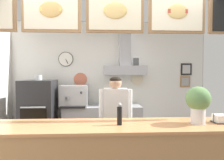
# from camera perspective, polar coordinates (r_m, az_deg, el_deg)

# --- Properties ---
(back_wall_assembly) EXTENTS (4.44, 2.36, 2.76)m
(back_wall_assembly) POSITION_cam_1_polar(r_m,az_deg,el_deg) (4.63, -0.65, 0.53)
(back_wall_assembly) COLOR #9E9E99
(back_wall_assembly) RESTS_ON ground_plane
(back_prep_counter) EXTENTS (1.63, 0.59, 0.90)m
(back_prep_counter) POSITION_cam_1_polar(r_m,az_deg,el_deg) (4.54, -2.63, -12.73)
(back_prep_counter) COLOR #A3A5AD
(back_prep_counter) RESTS_ON ground_plane
(pizza_oven) EXTENTS (0.63, 0.68, 1.55)m
(pizza_oven) POSITION_cam_1_polar(r_m,az_deg,el_deg) (4.41, -19.50, -9.47)
(pizza_oven) COLOR #232326
(pizza_oven) RESTS_ON ground_plane
(shop_worker) EXTENTS (0.53, 0.24, 1.54)m
(shop_worker) POSITION_cam_1_polar(r_m,az_deg,el_deg) (3.33, 0.98, -11.21)
(shop_worker) COLOR #232328
(shop_worker) RESTS_ON ground_plane
(espresso_machine) EXTENTS (0.56, 0.57, 0.44)m
(espresso_machine) POSITION_cam_1_polar(r_m,az_deg,el_deg) (4.43, -10.34, -4.30)
(espresso_machine) COLOR silver
(espresso_machine) RESTS_ON back_prep_counter
(potted_basil) EXTENTS (0.18, 0.18, 0.21)m
(potted_basil) POSITION_cam_1_polar(r_m,az_deg,el_deg) (4.43, -2.07, -5.48)
(potted_basil) COLOR #9E563D
(potted_basil) RESTS_ON back_prep_counter
(potted_thyme) EXTENTS (0.21, 0.21, 0.26)m
(potted_thyme) POSITION_cam_1_polar(r_m,az_deg,el_deg) (4.41, 2.36, -5.09)
(potted_thyme) COLOR beige
(potted_thyme) RESTS_ON back_prep_counter
(pepper_grinder) EXTENTS (0.05, 0.05, 0.24)m
(pepper_grinder) POSITION_cam_1_polar(r_m,az_deg,el_deg) (2.25, 2.08, -9.35)
(pepper_grinder) COLOR black
(pepper_grinder) RESTS_ON service_counter
(basil_vase) EXTENTS (0.27, 0.27, 0.41)m
(basil_vase) POSITION_cam_1_polar(r_m,az_deg,el_deg) (2.48, 22.61, -5.80)
(basil_vase) COLOR silver
(basil_vase) RESTS_ON service_counter
(napkin_holder) EXTENTS (0.17, 0.16, 0.10)m
(napkin_holder) POSITION_cam_1_polar(r_m,az_deg,el_deg) (2.66, 27.68, -9.51)
(napkin_holder) COLOR #262628
(napkin_holder) RESTS_ON service_counter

